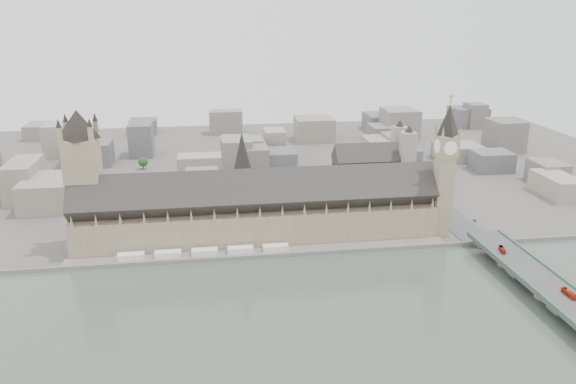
{
  "coord_description": "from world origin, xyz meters",
  "views": [
    {
      "loc": [
        -33.95,
        -369.26,
        167.15
      ],
      "look_at": [
        25.48,
        38.24,
        29.96
      ],
      "focal_mm": 35.0,
      "sensor_mm": 36.0,
      "label": 1
    }
  ],
  "objects": [
    {
      "name": "park_trees",
      "position": [
        -10.0,
        60.0,
        7.5
      ],
      "size": [
        110.0,
        30.0,
        15.0
      ],
      "primitive_type": null,
      "color": "#194017",
      "rests_on": "ground"
    },
    {
      "name": "river_terrace",
      "position": [
        0.0,
        -7.5,
        1.0
      ],
      "size": [
        270.0,
        15.0,
        2.0
      ],
      "primitive_type": "cube",
      "color": "slate",
      "rests_on": "ground"
    },
    {
      "name": "terrace_tents",
      "position": [
        -40.0,
        -7.0,
        4.0
      ],
      "size": [
        118.0,
        7.0,
        4.0
      ],
      "color": "white",
      "rests_on": "river_terrace"
    },
    {
      "name": "city_skyline_inland",
      "position": [
        0.0,
        245.0,
        19.0
      ],
      "size": [
        720.0,
        360.0,
        38.0
      ],
      "primitive_type": null,
      "color": "gray",
      "rests_on": "ground"
    },
    {
      "name": "car_approach",
      "position": [
        165.28,
        5.49,
        10.88
      ],
      "size": [
        2.1,
        4.48,
        1.27
      ],
      "primitive_type": "imported",
      "rotation": [
        0.0,
        0.0,
        -0.08
      ],
      "color": "gray",
      "rests_on": "westminster_bridge"
    },
    {
      "name": "red_bus_north",
      "position": [
        158.02,
        -49.22,
        11.71
      ],
      "size": [
        4.98,
        10.73,
        2.91
      ],
      "primitive_type": "imported",
      "rotation": [
        0.0,
        0.0,
        -0.25
      ],
      "color": "red",
      "rests_on": "westminster_bridge"
    },
    {
      "name": "elizabeth_tower",
      "position": [
        138.0,
        8.0,
        58.09
      ],
      "size": [
        17.0,
        17.0,
        107.5
      ],
      "color": "tan",
      "rests_on": "ground"
    },
    {
      "name": "red_bus_south",
      "position": [
        165.14,
        -111.58,
        11.86
      ],
      "size": [
        2.94,
        11.64,
        3.23
      ],
      "primitive_type": "imported",
      "rotation": [
        0.0,
        0.0,
        0.02
      ],
      "color": "#B83217",
      "rests_on": "westminster_bridge"
    },
    {
      "name": "embankment_wall",
      "position": [
        0.0,
        -15.0,
        1.5
      ],
      "size": [
        600.0,
        1.5,
        3.0
      ],
      "primitive_type": "cube",
      "color": "slate",
      "rests_on": "ground"
    },
    {
      "name": "palace_of_westminster",
      "position": [
        0.0,
        19.7,
        22.71
      ],
      "size": [
        265.0,
        40.73,
        55.44
      ],
      "color": "tan",
      "rests_on": "ground"
    },
    {
      "name": "westminster_bridge",
      "position": [
        162.0,
        -87.5,
        5.12
      ],
      "size": [
        25.0,
        325.0,
        10.25
      ],
      "primitive_type": "cube",
      "color": "#474749",
      "rests_on": "ground"
    },
    {
      "name": "ground",
      "position": [
        0.0,
        0.0,
        0.0
      ],
      "size": [
        900.0,
        900.0,
        0.0
      ],
      "primitive_type": "plane",
      "color": "#595651",
      "rests_on": "ground"
    },
    {
      "name": "central_tower",
      "position": [
        -10.0,
        26.0,
        57.92
      ],
      "size": [
        13.0,
        13.0,
        48.0
      ],
      "color": "tan",
      "rests_on": "ground"
    },
    {
      "name": "victoria_tower",
      "position": [
        -122.0,
        26.0,
        55.2
      ],
      "size": [
        30.0,
        30.0,
        100.0
      ],
      "color": "tan",
      "rests_on": "ground"
    },
    {
      "name": "westminster_abbey",
      "position": [
        110.92,
        95.0,
        25.08
      ],
      "size": [
        68.0,
        36.0,
        64.0
      ],
      "color": "#A69F96",
      "rests_on": "ground"
    }
  ]
}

